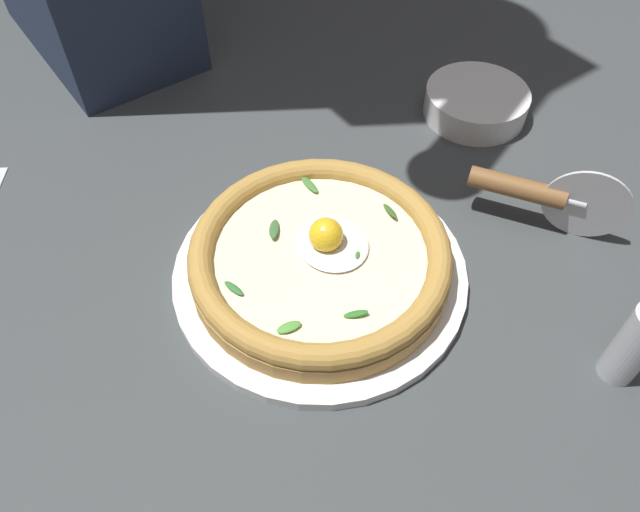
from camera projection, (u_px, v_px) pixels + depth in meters
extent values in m
cube|color=#3A3F41|center=(286.00, 287.00, 0.62)|extent=(2.40, 2.40, 0.03)
cylinder|color=white|center=(320.00, 272.00, 0.61)|extent=(0.29, 0.29, 0.01)
cylinder|color=#B48440|center=(320.00, 262.00, 0.59)|extent=(0.25, 0.25, 0.02)
torus|color=#B5883E|center=(320.00, 252.00, 0.58)|extent=(0.25, 0.25, 0.02)
cylinder|color=#F9E8BD|center=(320.00, 255.00, 0.59)|extent=(0.21, 0.21, 0.00)
ellipsoid|color=white|center=(332.00, 243.00, 0.59)|extent=(0.07, 0.07, 0.01)
sphere|color=yellow|center=(326.00, 235.00, 0.58)|extent=(0.03, 0.03, 0.03)
ellipsoid|color=#2E6B31|center=(234.00, 288.00, 0.55)|extent=(0.02, 0.01, 0.01)
ellipsoid|color=#519639|center=(289.00, 327.00, 0.53)|extent=(0.02, 0.02, 0.00)
ellipsoid|color=#3C6A37|center=(274.00, 229.00, 0.60)|extent=(0.03, 0.03, 0.01)
ellipsoid|color=#346125|center=(390.00, 211.00, 0.61)|extent=(0.03, 0.01, 0.01)
ellipsoid|color=#2A6F25|center=(356.00, 314.00, 0.54)|extent=(0.02, 0.02, 0.01)
ellipsoid|color=#436B30|center=(359.00, 251.00, 0.58)|extent=(0.02, 0.02, 0.01)
ellipsoid|color=#3F7A34|center=(309.00, 184.00, 0.64)|extent=(0.03, 0.01, 0.00)
cylinder|color=white|center=(476.00, 103.00, 0.76)|extent=(0.13, 0.13, 0.03)
cylinder|color=silver|center=(586.00, 205.00, 0.61)|extent=(0.08, 0.05, 0.09)
cylinder|color=silver|center=(576.00, 202.00, 0.62)|extent=(0.02, 0.02, 0.01)
cylinder|color=brown|center=(517.00, 187.00, 0.63)|extent=(0.10, 0.07, 0.02)
cylinder|color=silver|center=(634.00, 345.00, 0.51)|extent=(0.03, 0.03, 0.09)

